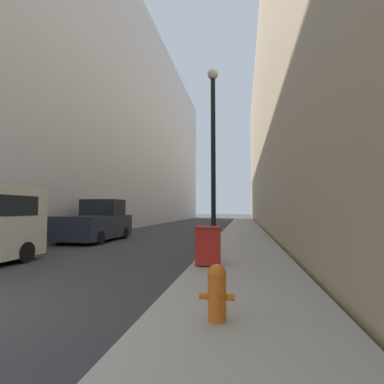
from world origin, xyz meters
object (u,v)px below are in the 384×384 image
trash_bin (208,245)px  lamppost (213,150)px  fire_hydrant (217,291)px  pickup_truck (97,223)px

trash_bin → lamppost: (-0.14, 2.88, 3.20)m
fire_hydrant → lamppost: size_ratio=0.11×
pickup_truck → trash_bin: bearing=-44.5°
lamppost → pickup_truck: 8.11m
fire_hydrant → pickup_truck: 12.90m
trash_bin → pickup_truck: bearing=135.5°
trash_bin → lamppost: 4.31m
trash_bin → lamppost: size_ratio=0.15×
fire_hydrant → trash_bin: (-0.59, 4.03, 0.14)m
trash_bin → pickup_truck: size_ratio=0.21×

